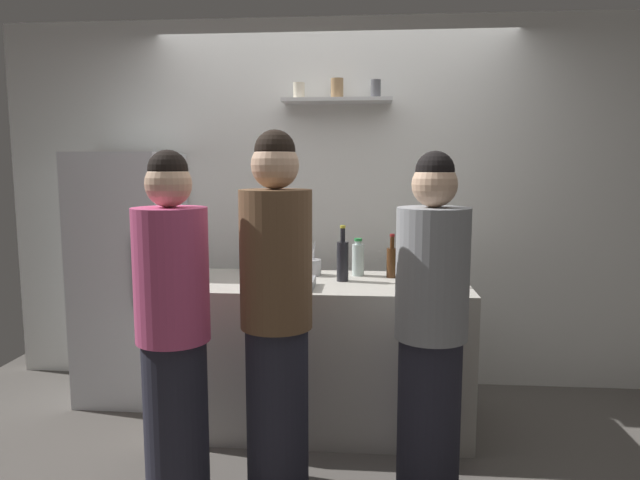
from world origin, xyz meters
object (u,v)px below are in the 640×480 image
at_px(wine_bottle_green_glass, 419,264).
at_px(baking_pan, 284,283).
at_px(water_bottle_plastic, 358,259).
at_px(wine_bottle_dark_glass, 343,260).
at_px(wine_bottle_amber_glass, 392,261).
at_px(person_grey_hoodie, 431,330).
at_px(utensil_holder, 312,267).
at_px(wine_bottle_pale_glass, 245,256).
at_px(refrigerator, 132,276).
at_px(person_brown_jacket, 277,317).
at_px(person_pink_top, 173,332).

bearing_deg(wine_bottle_green_glass, baking_pan, -170.64).
relative_size(wine_bottle_green_glass, water_bottle_plastic, 1.39).
bearing_deg(wine_bottle_dark_glass, wine_bottle_amber_glass, 24.45).
xyz_separation_m(wine_bottle_amber_glass, person_grey_hoodie, (0.15, -0.87, -0.18)).
distance_m(utensil_holder, wine_bottle_pale_glass, 0.45).
distance_m(refrigerator, wine_bottle_green_glass, 1.97).
height_order(wine_bottle_pale_glass, person_brown_jacket, person_brown_jacket).
bearing_deg(water_bottle_plastic, person_grey_hoodie, -68.49).
distance_m(refrigerator, person_grey_hoodie, 2.19).
distance_m(wine_bottle_pale_glass, wine_bottle_green_glass, 1.14).
xyz_separation_m(wine_bottle_dark_glass, person_pink_top, (-0.74, -0.88, -0.21)).
distance_m(wine_bottle_dark_glass, person_grey_hoodie, 0.88).
xyz_separation_m(utensil_holder, wine_bottle_dark_glass, (0.20, -0.17, 0.08)).
height_order(person_grey_hoodie, person_pink_top, person_pink_top).
height_order(wine_bottle_dark_glass, wine_bottle_green_glass, wine_bottle_dark_glass).
xyz_separation_m(refrigerator, baking_pan, (1.14, -0.56, 0.08)).
distance_m(refrigerator, wine_bottle_pale_glass, 0.84).
distance_m(wine_bottle_pale_glass, person_pink_top, 1.14).
xyz_separation_m(utensil_holder, person_grey_hoodie, (0.65, -0.90, -0.13)).
relative_size(refrigerator, water_bottle_plastic, 7.03).
distance_m(wine_bottle_dark_glass, wine_bottle_green_glass, 0.46).
distance_m(water_bottle_plastic, person_grey_hoodie, 1.00).
relative_size(refrigerator, baking_pan, 4.90).
relative_size(utensil_holder, wine_bottle_dark_glass, 0.63).
bearing_deg(wine_bottle_amber_glass, person_brown_jacket, -122.48).
xyz_separation_m(water_bottle_plastic, person_pink_top, (-0.83, -1.06, -0.18)).
relative_size(water_bottle_plastic, person_pink_top, 0.14).
relative_size(utensil_holder, water_bottle_plastic, 0.89).
relative_size(person_pink_top, person_brown_jacket, 0.95).
height_order(refrigerator, water_bottle_plastic, refrigerator).
relative_size(utensil_holder, person_brown_jacket, 0.12).
bearing_deg(wine_bottle_amber_glass, wine_bottle_dark_glass, -155.55).
height_order(baking_pan, utensil_holder, utensil_holder).
bearing_deg(person_pink_top, wine_bottle_green_glass, -60.58).
height_order(wine_bottle_pale_glass, person_grey_hoodie, person_grey_hoodie).
bearing_deg(wine_bottle_pale_glass, refrigerator, 172.78).
bearing_deg(water_bottle_plastic, baking_pan, -136.03).
height_order(utensil_holder, person_pink_top, person_pink_top).
height_order(baking_pan, wine_bottle_pale_glass, wine_bottle_pale_glass).
height_order(wine_bottle_amber_glass, person_brown_jacket, person_brown_jacket).
distance_m(refrigerator, water_bottle_plastic, 1.57).
xyz_separation_m(utensil_holder, person_pink_top, (-0.54, -1.05, -0.13)).
distance_m(baking_pan, wine_bottle_amber_glass, 0.72).
bearing_deg(water_bottle_plastic, wine_bottle_amber_glass, -12.12).
xyz_separation_m(wine_bottle_pale_glass, wine_bottle_green_glass, (1.09, -0.33, 0.02)).
bearing_deg(person_brown_jacket, wine_bottle_dark_glass, 95.52).
bearing_deg(person_brown_jacket, water_bottle_plastic, 94.27).
distance_m(refrigerator, utensil_holder, 1.28).
relative_size(wine_bottle_dark_glass, wine_bottle_pale_glass, 1.17).
bearing_deg(utensil_holder, wine_bottle_green_glass, -21.51).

